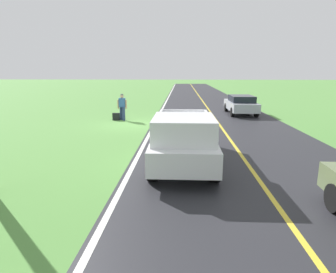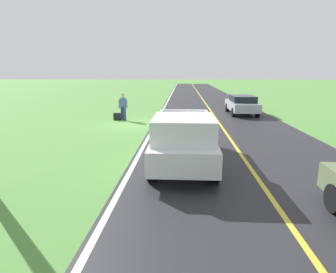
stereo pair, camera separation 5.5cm
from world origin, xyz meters
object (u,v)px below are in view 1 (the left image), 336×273
Objects in this scene: pickup_truck_passing at (183,138)px; sedan_near_oncoming at (241,104)px; suitcase_carried at (116,117)px; hitchhiker_walking at (122,105)px.

sedan_near_oncoming is (-4.41, -12.35, -0.21)m from pickup_truck_passing.
pickup_truck_passing is at bearing 25.43° from suitcase_carried.
pickup_truck_passing is at bearing 113.40° from hitchhiker_walking.
sedan_near_oncoming is (-8.39, -3.17, -0.23)m from hitchhiker_walking.
suitcase_carried is 0.11× the size of sedan_near_oncoming.
sedan_near_oncoming is at bearing -109.67° from pickup_truck_passing.
pickup_truck_passing reaches higher than sedan_near_oncoming.
hitchhiker_walking is at bearing -66.60° from pickup_truck_passing.
hitchhiker_walking is 0.85m from suitcase_carried.
pickup_truck_passing reaches higher than hitchhiker_walking.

